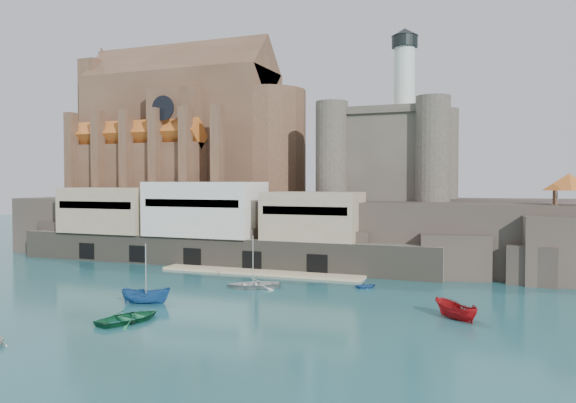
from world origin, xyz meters
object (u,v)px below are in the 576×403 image
Objects in this scene: pavilion at (569,184)px; boat_2 at (146,303)px; castle_keep at (391,151)px; church at (188,136)px.

boat_2 is at bearing -145.02° from pavilion.
castle_keep is at bearing 149.82° from pavilion.
boat_2 is at bearing -111.08° from castle_keep.
pavilion is at bearing -30.18° from castle_keep.
pavilion reaches higher than boat_2.
church is 1.60× the size of castle_keep.
church reaches higher than boat_2.
boat_2 is at bearing -63.89° from church.
church is 8.73× the size of boat_2.
castle_keep is at bearing -1.11° from church.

